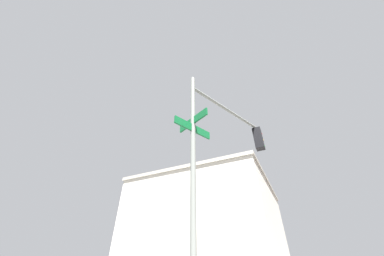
{
  "coord_description": "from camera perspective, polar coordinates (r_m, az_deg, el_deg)",
  "views": [
    {
      "loc": [
        -5.4,
        -10.73,
        0.97
      ],
      "look_at": [
        -7.44,
        -6.6,
        4.19
      ],
      "focal_mm": 19.01,
      "sensor_mm": 36.0,
      "label": 1
    }
  ],
  "objects": [
    {
      "name": "building_stucco",
      "position": [
        30.25,
        5.69,
        -26.47
      ],
      "size": [
        16.73,
        18.65,
        10.74
      ],
      "color": "beige",
      "rests_on": "ground_plane"
    },
    {
      "name": "traffic_signal_near",
      "position": [
        5.85,
        10.68,
        -3.99
      ],
      "size": [
        1.79,
        3.51,
        5.55
      ],
      "color": "slate",
      "rests_on": "ground_plane"
    }
  ]
}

